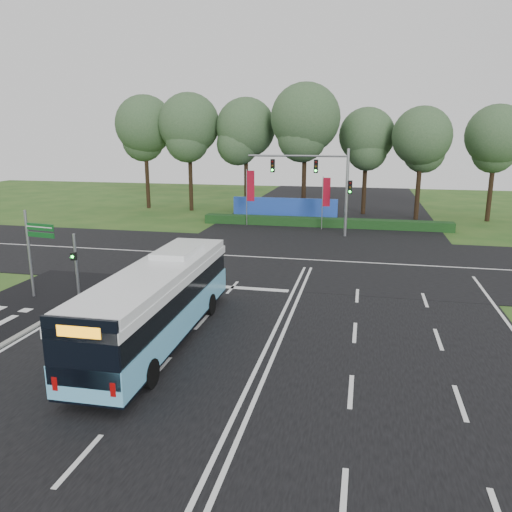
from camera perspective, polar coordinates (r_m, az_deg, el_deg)
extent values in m
plane|color=#254F1A|center=(21.65, 2.37, -8.12)|extent=(120.00, 120.00, 0.00)
cube|color=black|center=(21.64, 2.37, -8.07)|extent=(20.00, 120.00, 0.04)
cube|color=black|center=(32.98, 6.00, -0.45)|extent=(120.00, 14.00, 0.05)
cube|color=gray|center=(23.00, -24.99, -7.96)|extent=(0.25, 18.00, 0.12)
cube|color=#66C0ED|center=(20.25, -10.96, -6.84)|extent=(2.62, 11.55, 1.05)
cube|color=black|center=(20.42, -10.90, -8.10)|extent=(2.59, 11.49, 0.29)
cube|color=black|center=(19.93, -11.09, -4.26)|extent=(2.52, 11.38, 0.91)
cube|color=white|center=(19.77, -11.16, -2.67)|extent=(2.62, 11.55, 0.34)
cube|color=white|center=(19.68, -11.21, -1.73)|extent=(2.56, 11.09, 0.34)
cube|color=white|center=(21.77, -8.87, 0.63)|extent=(1.59, 2.91, 0.24)
cube|color=black|center=(15.16, -19.31, -10.47)|extent=(2.33, 0.16, 2.11)
cube|color=orange|center=(14.88, -19.60, -8.16)|extent=(1.34, 0.09, 0.34)
cylinder|color=black|center=(23.67, -10.48, -5.13)|extent=(0.29, 1.00, 1.00)
cylinder|color=black|center=(22.96, -5.25, -5.55)|extent=(0.29, 1.00, 1.00)
cylinder|color=black|center=(17.92, -18.73, -11.98)|extent=(0.29, 1.00, 1.00)
cylinder|color=black|center=(16.97, -11.99, -13.01)|extent=(0.29, 1.00, 1.00)
cylinder|color=gray|center=(25.94, -19.82, -1.29)|extent=(0.14, 0.14, 3.40)
cube|color=black|center=(25.65, -20.14, -0.03)|extent=(0.31, 0.24, 0.39)
sphere|color=#19F233|center=(25.56, -20.26, -0.08)|extent=(0.14, 0.14, 0.14)
cylinder|color=gray|center=(27.28, -24.47, 0.15)|extent=(0.13, 0.13, 4.47)
cube|color=#0D4A1A|center=(26.42, -23.49, 3.06)|extent=(1.67, 0.31, 0.34)
cube|color=#0D4A1A|center=(26.48, -23.41, 2.23)|extent=(1.67, 0.31, 0.25)
cube|color=white|center=(26.39, -23.53, 3.05)|extent=(1.55, 0.25, 0.04)
cylinder|color=gray|center=(45.06, -1.08, 6.67)|extent=(0.08, 0.08, 5.06)
cube|color=maroon|center=(44.87, -0.61, 8.01)|extent=(0.68, 0.05, 2.70)
cylinder|color=gray|center=(43.50, 7.59, 5.98)|extent=(0.07, 0.07, 4.59)
cube|color=maroon|center=(43.41, 8.07, 7.24)|extent=(0.61, 0.14, 2.45)
cylinder|color=gray|center=(40.59, 10.32, 7.05)|extent=(0.24, 0.24, 7.00)
cylinder|color=gray|center=(40.70, 4.76, 11.34)|extent=(8.00, 0.16, 0.16)
cube|color=black|center=(40.57, 6.87, 10.15)|extent=(0.32, 0.28, 1.05)
cube|color=black|center=(41.06, 1.92, 10.28)|extent=(0.32, 0.28, 1.05)
cube|color=black|center=(40.53, 10.71, 7.73)|extent=(0.32, 0.28, 1.05)
cube|color=#133413|center=(45.09, 7.81, 3.81)|extent=(22.00, 1.20, 0.80)
cube|color=#2147B5|center=(47.90, 3.30, 5.34)|extent=(10.00, 0.30, 2.20)
cylinder|color=black|center=(57.42, -12.37, 9.67)|extent=(0.44, 0.44, 8.65)
sphere|color=#2F4E2D|center=(57.31, -12.62, 14.43)|extent=(6.37, 6.37, 6.37)
cylinder|color=black|center=(54.70, -7.51, 9.71)|extent=(0.44, 0.44, 8.71)
sphere|color=#2F4E2D|center=(54.58, -7.67, 14.75)|extent=(6.42, 6.42, 6.42)
cylinder|color=black|center=(53.13, -1.14, 9.49)|extent=(0.44, 0.44, 8.31)
sphere|color=#2F4E2D|center=(53.00, -1.16, 14.45)|extent=(6.12, 6.12, 6.12)
cylinder|color=black|center=(50.02, 5.52, 9.64)|extent=(0.44, 0.44, 9.12)
sphere|color=#2F4E2D|center=(49.93, 5.66, 15.41)|extent=(6.72, 6.72, 6.72)
cylinder|color=black|center=(52.83, 12.32, 8.76)|extent=(0.44, 0.44, 7.57)
sphere|color=#2F4E2D|center=(52.66, 12.56, 13.30)|extent=(5.58, 5.58, 5.58)
cylinder|color=black|center=(50.51, 18.09, 8.16)|extent=(0.44, 0.44, 7.52)
sphere|color=#2F4E2D|center=(50.33, 18.45, 12.87)|extent=(5.54, 5.54, 5.54)
cylinder|color=black|center=(52.22, 25.30, 7.74)|extent=(0.44, 0.44, 7.60)
sphere|color=#2F4E2D|center=(52.05, 25.78, 12.33)|extent=(5.60, 5.60, 5.60)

